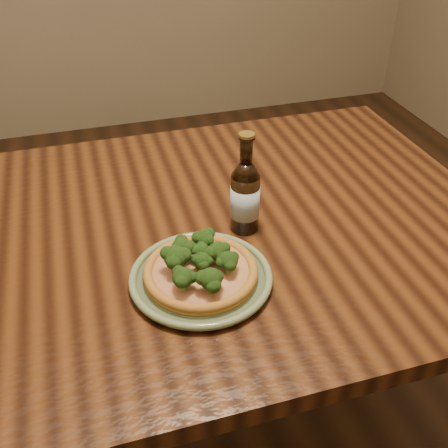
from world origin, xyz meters
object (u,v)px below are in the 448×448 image
object	(u,v)px
plate	(201,277)
pizza	(200,269)
table	(127,273)
beer_bottle	(245,196)

from	to	relation	value
plate	pizza	world-z (taller)	pizza
table	pizza	size ratio (longest dim) A/B	7.74
plate	pizza	size ratio (longest dim) A/B	1.26
plate	beer_bottle	xyz separation A→B (m)	(0.13, 0.13, 0.07)
table	plate	bearing A→B (deg)	-55.07
table	beer_bottle	bearing A→B (deg)	-8.74
table	pizza	xyz separation A→B (m)	(0.12, -0.17, 0.12)
table	plate	world-z (taller)	plate
table	beer_bottle	size ratio (longest dim) A/B	7.44
pizza	beer_bottle	bearing A→B (deg)	46.28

